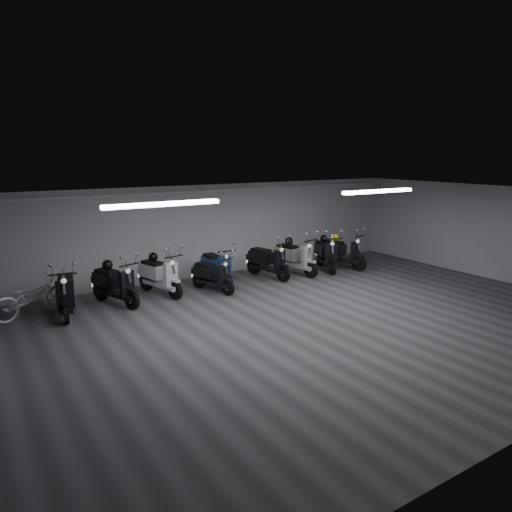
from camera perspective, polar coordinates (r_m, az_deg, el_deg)
floor at (r=10.85m, az=6.57°, el=-7.92°), size 14.00×10.00×0.01m
ceiling at (r=10.23m, az=6.95°, el=7.02°), size 14.00×10.00×0.01m
back_wall at (r=14.60m, az=-5.69°, el=3.06°), size 14.00×0.01×2.80m
right_wall at (r=15.77m, az=26.99°, el=2.45°), size 0.01×10.00×2.80m
fluor_strip_left at (r=9.58m, az=-11.14°, el=6.14°), size 2.40×0.18×0.08m
fluor_strip_right at (r=13.01m, az=14.51°, el=7.55°), size 2.40×0.18×0.08m
conduit at (r=14.38m, az=-5.64°, el=7.81°), size 13.60×0.05×0.05m
scooter_0 at (r=11.87m, az=-21.97°, el=-3.38°), size 1.01×1.99×1.41m
scooter_1 at (r=12.26m, az=-16.64°, el=-2.56°), size 1.24×1.97×1.39m
scooter_2 at (r=12.86m, az=-11.52°, el=-1.56°), size 1.12×1.99×1.41m
scooter_3 at (r=12.94m, az=-5.22°, el=-1.68°), size 1.03×1.75×1.23m
scooter_4 at (r=13.54m, az=-4.72°, el=-0.74°), size 0.62×1.84×1.37m
scooter_5 at (r=14.30m, az=1.48°, el=0.04°), size 1.00×1.96×1.39m
scooter_6 at (r=14.80m, az=4.73°, el=0.52°), size 1.01×2.02×1.44m
scooter_7 at (r=15.42m, az=8.45°, el=0.87°), size 1.30×2.01×1.42m
scooter_8 at (r=15.74m, az=10.30°, el=1.03°), size 1.22×2.01×1.42m
bicycle at (r=12.14m, az=-25.47°, el=-3.96°), size 1.91×1.20×1.16m
helmet_0 at (r=15.81m, az=9.50°, el=2.21°), size 0.26×0.26×0.26m
helmet_1 at (r=12.40m, az=-17.44°, el=-1.03°), size 0.27×0.27×0.27m
helmet_2 at (r=14.92m, az=3.98°, el=1.80°), size 0.26×0.26×0.26m
helmet_3 at (r=15.61m, az=8.17°, el=2.11°), size 0.24×0.24×0.24m
helmet_4 at (r=13.00m, az=-12.27°, el=-0.12°), size 0.25×0.25×0.25m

